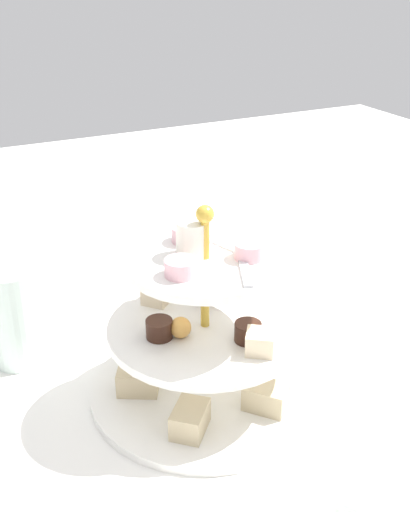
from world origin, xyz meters
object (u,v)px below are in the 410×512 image
water_glass_tall_right (14,316)px  butter_knife_left (226,277)px  tiered_serving_stand (205,342)px  water_glass_short_left (362,511)px

water_glass_tall_right → butter_knife_left: water_glass_tall_right is taller
tiered_serving_stand → butter_knife_left: size_ratio=1.63×
water_glass_tall_right → butter_knife_left: (0.08, -0.35, -0.06)m
tiered_serving_stand → water_glass_short_left: tiered_serving_stand is taller
water_glass_short_left → butter_knife_left: 0.52m
water_glass_tall_right → water_glass_short_left: size_ratio=1.99×
tiered_serving_stand → water_glass_short_left: 0.26m
tiered_serving_stand → water_glass_tall_right: bearing=47.5°
water_glass_short_left → butter_knife_left: size_ratio=0.39×
tiered_serving_stand → butter_knife_left: 0.31m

